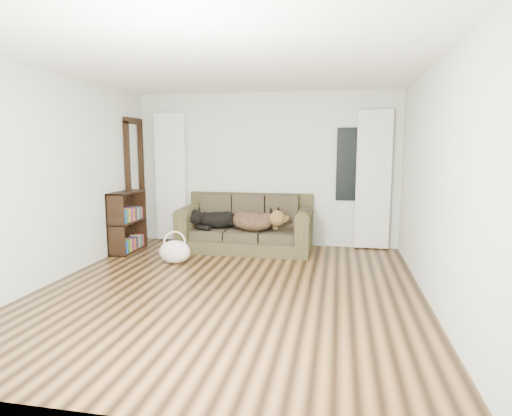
% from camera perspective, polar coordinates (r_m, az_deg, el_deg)
% --- Properties ---
extents(floor, '(5.00, 5.00, 0.00)m').
position_cam_1_polar(floor, '(5.21, -3.53, -10.75)').
color(floor, black).
rests_on(floor, ground).
extents(ceiling, '(5.00, 5.00, 0.00)m').
position_cam_1_polar(ceiling, '(5.01, -3.81, 18.61)').
color(ceiling, white).
rests_on(ceiling, ground).
extents(wall_back, '(4.50, 0.04, 2.60)m').
position_cam_1_polar(wall_back, '(7.39, 1.26, 5.16)').
color(wall_back, beige).
rests_on(wall_back, ground).
extents(wall_left, '(0.04, 5.00, 2.60)m').
position_cam_1_polar(wall_left, '(5.93, -25.25, 3.63)').
color(wall_left, beige).
rests_on(wall_left, ground).
extents(wall_right, '(0.04, 5.00, 2.60)m').
position_cam_1_polar(wall_right, '(4.89, 22.80, 2.96)').
color(wall_right, beige).
rests_on(wall_right, ground).
extents(curtain_left, '(0.55, 0.08, 2.25)m').
position_cam_1_polar(curtain_left, '(7.79, -11.29, 4.06)').
color(curtain_left, white).
rests_on(curtain_left, ground).
extents(curtain_right, '(0.55, 0.08, 2.25)m').
position_cam_1_polar(curtain_right, '(7.23, 15.37, 3.61)').
color(curtain_right, white).
rests_on(curtain_right, ground).
extents(window_pane, '(0.50, 0.03, 1.20)m').
position_cam_1_polar(window_pane, '(7.25, 12.65, 5.70)').
color(window_pane, black).
rests_on(window_pane, wall_back).
extents(door_casing, '(0.07, 0.60, 2.10)m').
position_cam_1_polar(door_casing, '(7.67, -15.78, 3.09)').
color(door_casing, black).
rests_on(door_casing, ground).
extents(sofa, '(2.13, 0.92, 0.87)m').
position_cam_1_polar(sofa, '(7.02, -1.40, -1.99)').
color(sofa, '#2F2A17').
rests_on(sofa, floor).
extents(dog_black_lab, '(0.70, 0.52, 0.28)m').
position_cam_1_polar(dog_black_lab, '(7.13, -5.53, -1.63)').
color(dog_black_lab, black).
rests_on(dog_black_lab, sofa).
extents(dog_shepherd, '(0.89, 0.79, 0.33)m').
position_cam_1_polar(dog_shepherd, '(6.88, -0.13, -1.87)').
color(dog_shepherd, black).
rests_on(dog_shepherd, sofa).
extents(tv_remote, '(0.05, 0.17, 0.02)m').
position_cam_1_polar(tv_remote, '(6.71, 6.84, -0.10)').
color(tv_remote, black).
rests_on(tv_remote, sofa).
extents(tote_bag, '(0.50, 0.40, 0.34)m').
position_cam_1_polar(tote_bag, '(6.39, -10.78, -5.82)').
color(tote_bag, silver).
rests_on(tote_bag, floor).
extents(bookshelf, '(0.35, 0.80, 0.98)m').
position_cam_1_polar(bookshelf, '(7.21, -16.77, -1.67)').
color(bookshelf, black).
rests_on(bookshelf, floor).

